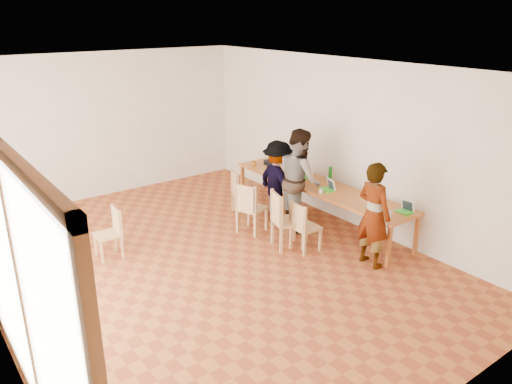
% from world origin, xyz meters
% --- Properties ---
extents(ground, '(8.00, 8.00, 0.00)m').
position_xyz_m(ground, '(0.00, 0.00, 0.00)').
color(ground, '#A75728').
rests_on(ground, ground).
extents(wall_back, '(6.00, 0.10, 3.00)m').
position_xyz_m(wall_back, '(0.00, 4.00, 1.50)').
color(wall_back, '#F1E4D0').
rests_on(wall_back, ground).
extents(wall_front, '(6.00, 0.10, 3.00)m').
position_xyz_m(wall_front, '(0.00, -4.00, 1.50)').
color(wall_front, '#F1E4D0').
rests_on(wall_front, ground).
extents(wall_right, '(0.10, 8.00, 3.00)m').
position_xyz_m(wall_right, '(3.00, 0.00, 1.50)').
color(wall_right, '#F1E4D0').
rests_on(wall_right, ground).
extents(ceiling, '(6.00, 8.00, 0.04)m').
position_xyz_m(ceiling, '(0.00, 0.00, 3.02)').
color(ceiling, white).
rests_on(ceiling, wall_back).
extents(communal_table, '(0.80, 4.00, 0.75)m').
position_xyz_m(communal_table, '(2.50, 0.13, 0.70)').
color(communal_table, '#B55D28').
rests_on(communal_table, ground).
extents(side_table, '(0.90, 0.90, 0.75)m').
position_xyz_m(side_table, '(-2.40, 2.06, 0.67)').
color(side_table, '#B55D28').
rests_on(side_table, ground).
extents(chair_near, '(0.41, 0.41, 0.46)m').
position_xyz_m(chair_near, '(1.46, -0.60, 0.52)').
color(chair_near, tan).
rests_on(chair_near, ground).
extents(chair_mid, '(0.58, 0.58, 0.53)m').
position_xyz_m(chair_mid, '(1.28, -0.31, 0.61)').
color(chair_mid, tan).
rests_on(chair_mid, ground).
extents(chair_far, '(0.56, 0.56, 0.50)m').
position_xyz_m(chair_far, '(1.19, 0.50, 0.57)').
color(chair_far, tan).
rests_on(chair_far, ground).
extents(chair_empty, '(0.51, 0.51, 0.47)m').
position_xyz_m(chair_empty, '(1.58, 1.36, 0.54)').
color(chair_empty, tan).
rests_on(chair_empty, ground).
extents(chair_spare, '(0.40, 0.40, 0.44)m').
position_xyz_m(chair_spare, '(-1.07, 1.10, 0.50)').
color(chair_spare, tan).
rests_on(chair_spare, ground).
extents(person_near, '(0.42, 0.62, 1.66)m').
position_xyz_m(person_near, '(2.04, -1.57, 0.83)').
color(person_near, gray).
rests_on(person_near, ground).
extents(person_mid, '(0.98, 1.09, 1.83)m').
position_xyz_m(person_mid, '(2.11, 0.22, 0.92)').
color(person_mid, gray).
rests_on(person_mid, ground).
extents(person_far, '(0.63, 1.03, 1.56)m').
position_xyz_m(person_far, '(1.95, 0.63, 0.78)').
color(person_far, gray).
rests_on(person_far, ground).
extents(laptop_near, '(0.22, 0.25, 0.20)m').
position_xyz_m(laptop_near, '(2.69, -1.67, 0.81)').
color(laptop_near, green).
rests_on(laptop_near, communal_table).
extents(laptop_mid, '(0.26, 0.28, 0.20)m').
position_xyz_m(laptop_mid, '(2.45, -0.20, 0.81)').
color(laptop_mid, green).
rests_on(laptop_mid, communal_table).
extents(laptop_far, '(0.25, 0.28, 0.22)m').
position_xyz_m(laptop_far, '(2.62, 0.61, 0.81)').
color(laptop_far, green).
rests_on(laptop_far, communal_table).
extents(yellow_mug, '(0.15, 0.15, 0.09)m').
position_xyz_m(yellow_mug, '(2.25, 1.78, 0.80)').
color(yellow_mug, '#C47919').
rests_on(yellow_mug, communal_table).
extents(green_bottle, '(0.07, 0.07, 0.28)m').
position_xyz_m(green_bottle, '(2.81, 0.14, 0.89)').
color(green_bottle, '#146614').
rests_on(green_bottle, communal_table).
extents(clear_glass, '(0.07, 0.07, 0.09)m').
position_xyz_m(clear_glass, '(2.32, -1.64, 0.80)').
color(clear_glass, silver).
rests_on(clear_glass, communal_table).
extents(condiment_cup, '(0.08, 0.08, 0.06)m').
position_xyz_m(condiment_cup, '(2.24, -0.21, 0.78)').
color(condiment_cup, white).
rests_on(condiment_cup, communal_table).
extents(pink_phone, '(0.05, 0.10, 0.01)m').
position_xyz_m(pink_phone, '(2.66, -0.99, 0.76)').
color(pink_phone, '#F74998').
rests_on(pink_phone, communal_table).
extents(black_pouch, '(0.16, 0.26, 0.09)m').
position_xyz_m(black_pouch, '(2.57, 1.63, 0.80)').
color(black_pouch, black).
rests_on(black_pouch, communal_table).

